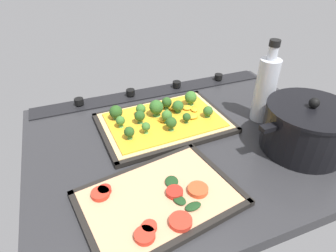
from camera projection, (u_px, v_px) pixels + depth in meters
ground_plane at (190, 144)px, 76.08cm from camera, size 81.88×63.77×3.00cm
stove_control_panel at (154, 91)px, 96.78cm from camera, size 78.61×7.00×2.60cm
baking_tray_front at (164, 124)px, 80.63cm from camera, size 36.15×26.17×1.30cm
broccoli_pizza at (163, 118)px, 80.03cm from camera, size 33.64×23.66×6.17cm
baking_tray_back at (159, 200)px, 57.83cm from camera, size 33.84×26.30×1.30cm
veggie_pizza_back at (159, 199)px, 57.06cm from camera, size 31.08×23.54×1.90cm
cooking_pot at (306, 128)px, 69.18cm from camera, size 27.20×20.40×14.03cm
oil_bottle at (265, 88)px, 78.44cm from camera, size 5.59×5.59×22.92cm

